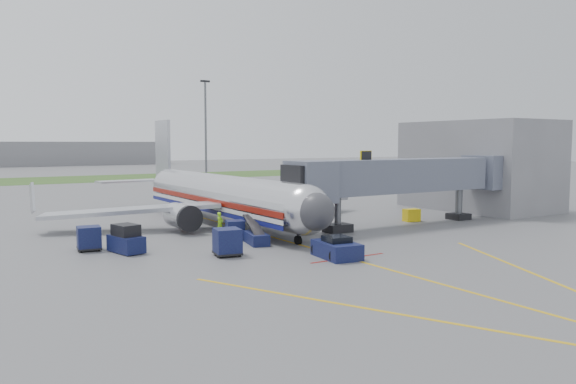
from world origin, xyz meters
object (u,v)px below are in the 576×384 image
baggage_tug (126,240)px  belt_loader (256,237)px  pushback_tug (337,249)px  ramp_worker (220,223)px  airliner (221,195)px

baggage_tug → belt_loader: (9.30, -1.63, -0.39)m
pushback_tug → ramp_worker: ramp_worker is taller
belt_loader → ramp_worker: belt_loader is taller
pushback_tug → ramp_worker: size_ratio=2.01×
airliner → ramp_worker: (-3.00, -6.04, -1.72)m
airliner → baggage_tug: airliner is taller
belt_loader → ramp_worker: (-0.51, 5.17, 0.45)m
pushback_tug → belt_loader: size_ratio=0.90×
pushback_tug → baggage_tug: bearing=140.8°
airliner → baggage_tug: bearing=-140.9°
airliner → baggage_tug: (-11.80, -9.58, -1.77)m
pushback_tug → airliner: bearing=88.3°
pushback_tug → belt_loader: belt_loader is taller
baggage_tug → ramp_worker: (8.79, 3.54, 0.06)m
pushback_tug → ramp_worker: (-2.45, 12.71, 0.32)m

